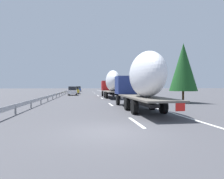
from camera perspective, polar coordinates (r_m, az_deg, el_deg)
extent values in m
plane|color=#424247|center=(48.53, -6.85, -1.41)|extent=(260.00, 260.00, 0.00)
cube|color=white|center=(11.04, 7.12, -9.60)|extent=(3.20, 0.20, 0.01)
cube|color=white|center=(21.31, -0.37, -4.46)|extent=(3.20, 0.20, 0.01)
cube|color=white|center=(32.29, -3.02, -2.60)|extent=(3.20, 0.20, 0.01)
cube|color=white|center=(40.65, -4.07, -1.86)|extent=(3.20, 0.20, 0.01)
cube|color=white|center=(43.06, -4.30, -1.70)|extent=(3.20, 0.20, 0.01)
cube|color=white|center=(57.20, -5.24, -1.03)|extent=(3.20, 0.20, 0.01)
cube|color=white|center=(68.12, -5.70, -0.71)|extent=(3.20, 0.20, 0.01)
cube|color=white|center=(53.91, -1.11, -1.15)|extent=(110.00, 0.20, 0.01)
cube|color=#B21919|center=(38.80, -1.21, 1.17)|extent=(2.40, 2.50, 1.90)
cube|color=black|center=(39.90, -1.40, 1.89)|extent=(0.08, 2.12, 0.80)
cube|color=#262628|center=(35.79, -0.63, -1.18)|extent=(11.27, 0.70, 0.24)
cube|color=#59544C|center=(32.74, 0.07, -0.56)|extent=(9.85, 2.50, 0.12)
ellipsoid|color=white|center=(32.32, 0.18, 2.59)|extent=(7.19, 2.20, 3.45)
cube|color=red|center=(28.04, 2.89, -1.32)|extent=(0.04, 0.56, 0.56)
cylinder|color=black|center=(38.71, -2.83, -1.24)|extent=(1.04, 0.30, 1.04)
cylinder|color=black|center=(38.98, 0.39, -1.22)|extent=(1.04, 0.30, 1.04)
cylinder|color=black|center=(33.82, -2.06, -1.56)|extent=(1.04, 0.35, 1.04)
cylinder|color=black|center=(34.12, 1.62, -1.54)|extent=(1.04, 0.35, 1.04)
cylinder|color=black|center=(31.43, -1.60, -1.76)|extent=(1.04, 0.35, 1.04)
cylinder|color=black|center=(31.76, 2.35, -1.73)|extent=(1.04, 0.35, 1.04)
cube|color=navy|center=(20.98, 4.72, 1.32)|extent=(2.40, 2.50, 1.90)
cube|color=black|center=(22.06, 4.08, 2.60)|extent=(0.08, 2.12, 0.80)
cube|color=#262628|center=(18.23, 6.72, -3.29)|extent=(10.58, 0.70, 0.24)
cube|color=#59544C|center=(15.45, 9.46, -2.33)|extent=(9.11, 2.50, 0.12)
ellipsoid|color=white|center=(14.99, 10.03, 4.40)|extent=(6.03, 2.20, 3.45)
cube|color=red|center=(11.55, 19.56, -4.69)|extent=(0.04, 0.56, 0.56)
cylinder|color=black|center=(20.81, 1.75, -3.17)|extent=(1.04, 0.30, 1.04)
cylinder|color=black|center=(21.30, 7.60, -3.08)|extent=(1.04, 0.30, 1.04)
cylinder|color=black|center=(16.36, 4.49, -4.31)|extent=(1.04, 0.35, 1.04)
cylinder|color=black|center=(16.98, 11.77, -4.13)|extent=(1.04, 0.35, 1.04)
cylinder|color=black|center=(14.04, 6.63, -5.19)|extent=(1.04, 0.35, 1.04)
cylinder|color=black|center=(14.75, 14.96, -4.92)|extent=(1.04, 0.35, 1.04)
cube|color=#28479E|center=(75.69, -9.88, 0.01)|extent=(4.02, 1.84, 0.84)
cube|color=black|center=(75.38, -9.89, 0.63)|extent=(2.21, 1.62, 0.81)
cylinder|color=black|center=(76.97, -10.46, -0.29)|extent=(0.64, 0.22, 0.64)
cylinder|color=black|center=(76.92, -9.24, -0.29)|extent=(0.64, 0.22, 0.64)
cylinder|color=black|center=(74.48, -10.54, -0.33)|extent=(0.64, 0.22, 0.64)
cylinder|color=black|center=(74.43, -9.28, -0.33)|extent=(0.64, 0.22, 0.64)
cube|color=#ADB2B7|center=(99.99, -9.69, 0.25)|extent=(4.13, 1.82, 0.84)
cube|color=black|center=(99.67, -9.70, 0.67)|extent=(2.27, 1.60, 0.64)
cylinder|color=black|center=(101.30, -10.13, 0.02)|extent=(0.64, 0.22, 0.64)
cylinder|color=black|center=(101.25, -9.21, 0.02)|extent=(0.64, 0.22, 0.64)
cylinder|color=black|center=(98.74, -10.18, -0.01)|extent=(0.64, 0.22, 0.64)
cylinder|color=black|center=(98.69, -9.24, 0.00)|extent=(0.64, 0.22, 0.64)
cube|color=gold|center=(52.32, -10.63, -0.43)|extent=(4.76, 1.74, 0.84)
cube|color=black|center=(51.95, -10.65, 0.43)|extent=(2.62, 1.53, 0.73)
cylinder|color=black|center=(53.85, -11.37, -0.84)|extent=(0.64, 0.22, 0.64)
cylinder|color=black|center=(53.78, -9.74, -0.84)|extent=(0.64, 0.22, 0.64)
cylinder|color=black|center=(50.90, -11.56, -0.95)|extent=(0.64, 0.22, 0.64)
cylinder|color=black|center=(50.83, -9.84, -0.94)|extent=(0.64, 0.22, 0.64)
cube|color=white|center=(43.95, -11.57, -0.70)|extent=(4.44, 1.81, 0.84)
cube|color=black|center=(43.60, -11.60, 0.36)|extent=(2.44, 1.60, 0.80)
cylinder|color=black|center=(45.40, -12.48, -1.18)|extent=(0.64, 0.22, 0.64)
cylinder|color=black|center=(45.30, -10.45, -1.18)|extent=(0.64, 0.22, 0.64)
cylinder|color=black|center=(42.65, -12.77, -1.32)|extent=(0.64, 0.22, 0.64)
cylinder|color=black|center=(42.55, -10.60, -1.32)|extent=(0.64, 0.22, 0.64)
cylinder|color=gray|center=(57.44, -0.34, 0.31)|extent=(0.10, 0.10, 2.69)
cube|color=#2D569E|center=(57.44, -0.34, 2.00)|extent=(0.06, 0.90, 0.70)
cylinder|color=#472D19|center=(57.15, 5.95, -0.24)|extent=(0.28, 0.28, 1.60)
cone|color=#1E5B23|center=(57.17, 5.96, 3.16)|extent=(3.49, 3.49, 5.20)
cylinder|color=#472D19|center=(25.39, 20.29, -2.03)|extent=(0.26, 0.26, 1.44)
cone|color=#194C1E|center=(25.46, 20.34, 6.23)|extent=(3.38, 3.38, 5.89)
cylinder|color=#472D19|center=(48.12, 7.51, -0.58)|extent=(0.32, 0.32, 1.42)
cone|color=#1E5B23|center=(48.15, 7.51, 3.39)|extent=(2.87, 2.87, 5.26)
cylinder|color=#472D19|center=(92.74, -0.70, 0.31)|extent=(0.32, 0.32, 1.81)
cone|color=#286B2D|center=(92.77, -0.70, 2.57)|extent=(2.90, 2.90, 5.52)
cube|color=#9EA0A5|center=(51.73, -13.59, -0.61)|extent=(94.00, 0.06, 0.32)
cube|color=slate|center=(15.60, -26.66, -5.49)|extent=(0.10, 0.10, 0.60)
cube|color=slate|center=(19.49, -22.83, -4.18)|extent=(0.10, 0.10, 0.60)
cube|color=slate|center=(23.46, -20.29, -3.30)|extent=(0.10, 0.10, 0.60)
cube|color=slate|center=(27.46, -18.48, -2.67)|extent=(0.10, 0.10, 0.60)
cube|color=slate|center=(31.48, -17.14, -2.20)|extent=(0.10, 0.10, 0.60)
cube|color=slate|center=(35.51, -16.11, -1.83)|extent=(0.10, 0.10, 0.60)
cube|color=slate|center=(39.56, -15.28, -1.54)|extent=(0.10, 0.10, 0.60)
cube|color=slate|center=(43.61, -14.61, -1.31)|extent=(0.10, 0.10, 0.60)
cube|color=slate|center=(47.67, -14.05, -1.11)|extent=(0.10, 0.10, 0.60)
cube|color=slate|center=(51.74, -13.59, -0.95)|extent=(0.10, 0.10, 0.60)
cube|color=slate|center=(55.81, -13.18, -0.80)|extent=(0.10, 0.10, 0.60)
cube|color=slate|center=(59.88, -12.84, -0.68)|extent=(0.10, 0.10, 0.60)
cube|color=slate|center=(63.95, -12.54, -0.57)|extent=(0.10, 0.10, 0.60)
cube|color=slate|center=(68.02, -12.27, -0.48)|extent=(0.10, 0.10, 0.60)
cube|color=slate|center=(72.10, -12.03, -0.40)|extent=(0.10, 0.10, 0.60)
cube|color=slate|center=(76.17, -11.82, -0.32)|extent=(0.10, 0.10, 0.60)
cube|color=slate|center=(80.25, -11.63, -0.26)|extent=(0.10, 0.10, 0.60)
cube|color=slate|center=(84.33, -11.46, -0.19)|extent=(0.10, 0.10, 0.60)
cube|color=slate|center=(88.41, -11.31, -0.14)|extent=(0.10, 0.10, 0.60)
cube|color=slate|center=(92.49, -11.17, -0.09)|extent=(0.10, 0.10, 0.60)
cube|color=slate|center=(96.57, -11.04, -0.04)|extent=(0.10, 0.10, 0.60)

